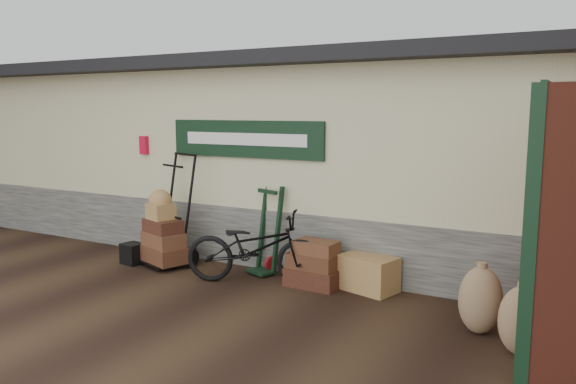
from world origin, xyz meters
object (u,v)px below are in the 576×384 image
object	(u,v)px
wicker_hamper	(368,273)
black_trunk	(133,254)
porter_trolley	(174,209)
suitcase_stack	(314,263)
green_barrow	(268,230)
bicycle	(255,244)

from	to	relation	value
wicker_hamper	black_trunk	world-z (taller)	wicker_hamper
porter_trolley	wicker_hamper	world-z (taller)	porter_trolley
wicker_hamper	porter_trolley	bearing A→B (deg)	-175.31
wicker_hamper	black_trunk	size ratio (longest dim) A/B	2.22
suitcase_stack	wicker_hamper	bearing A→B (deg)	14.36
porter_trolley	black_trunk	size ratio (longest dim) A/B	5.44
suitcase_stack	wicker_hamper	size ratio (longest dim) A/B	1.01
porter_trolley	black_trunk	xyz separation A→B (m)	(-0.60, -0.30, -0.72)
green_barrow	suitcase_stack	size ratio (longest dim) A/B	1.78
bicycle	porter_trolley	bearing A→B (deg)	63.37
porter_trolley	green_barrow	xyz separation A→B (m)	(1.49, 0.31, -0.23)
porter_trolley	suitcase_stack	distance (m)	2.43
black_trunk	bicycle	size ratio (longest dim) A/B	0.17
porter_trolley	black_trunk	distance (m)	0.98
bicycle	black_trunk	bearing A→B (deg)	73.18
green_barrow	suitcase_stack	bearing A→B (deg)	5.27
porter_trolley	suitcase_stack	xyz separation A→B (m)	(2.36, 0.07, -0.56)
porter_trolley	bicycle	world-z (taller)	porter_trolley
porter_trolley	green_barrow	bearing A→B (deg)	30.50
wicker_hamper	bicycle	xyz separation A→B (m)	(-1.48, -0.48, 0.33)
suitcase_stack	bicycle	bearing A→B (deg)	-158.66
wicker_hamper	green_barrow	bearing A→B (deg)	178.01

